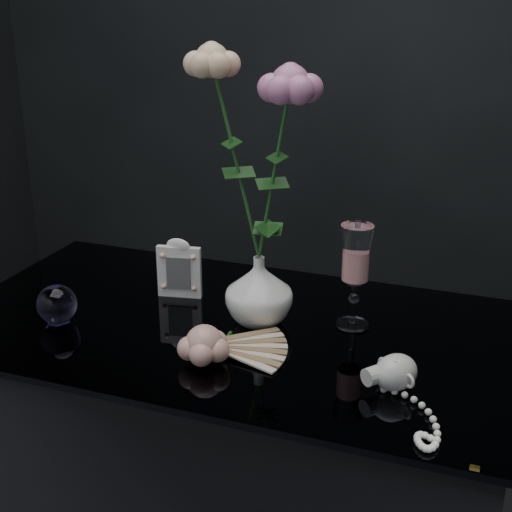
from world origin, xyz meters
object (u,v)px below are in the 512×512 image
at_px(paperweight, 57,304).
at_px(pearl_jar, 396,371).
at_px(loose_rose, 204,344).
at_px(vase, 259,290).
at_px(wine_glass, 355,277).
at_px(picture_frame, 179,268).

bearing_deg(paperweight, pearl_jar, -1.34).
height_order(loose_rose, pearl_jar, loose_rose).
xyz_separation_m(vase, paperweight, (-0.35, -0.13, -0.03)).
height_order(paperweight, pearl_jar, paperweight).
height_order(vase, wine_glass, wine_glass).
bearing_deg(wine_glass, picture_frame, 178.38).
height_order(wine_glass, loose_rose, wine_glass).
bearing_deg(vase, paperweight, -159.90).
distance_m(vase, wine_glass, 0.18).
xyz_separation_m(picture_frame, paperweight, (-0.16, -0.18, -0.02)).
bearing_deg(pearl_jar, loose_rose, -136.75).
distance_m(wine_glass, paperweight, 0.55).
bearing_deg(vase, wine_glass, 15.79).
distance_m(loose_rose, pearl_jar, 0.31).
distance_m(vase, pearl_jar, 0.31).
relative_size(paperweight, loose_rose, 0.38).
bearing_deg(picture_frame, vase, -27.12).
bearing_deg(picture_frame, pearl_jar, -33.54).
bearing_deg(picture_frame, wine_glass, -11.97).
bearing_deg(loose_rose, paperweight, 177.82).
bearing_deg(pearl_jar, paperweight, -142.93).
distance_m(wine_glass, pearl_jar, 0.23).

